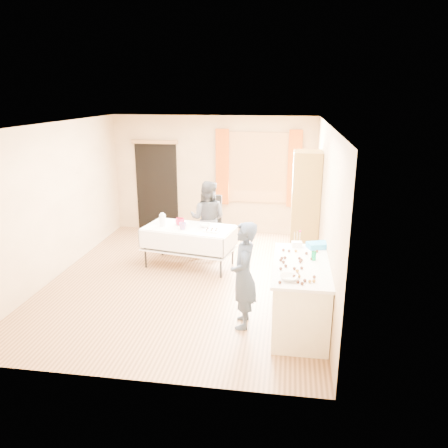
% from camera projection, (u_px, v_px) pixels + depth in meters
% --- Properties ---
extents(floor, '(4.50, 5.50, 0.02)m').
position_uv_depth(floor, '(186.00, 280.00, 7.48)').
color(floor, '#9E7047').
rests_on(floor, ground).
extents(ceiling, '(4.50, 5.50, 0.02)m').
position_uv_depth(ceiling, '(182.00, 124.00, 6.72)').
color(ceiling, white).
rests_on(ceiling, floor).
extents(wall_back, '(4.50, 0.02, 2.60)m').
position_uv_depth(wall_back, '(213.00, 175.00, 9.71)').
color(wall_back, tan).
rests_on(wall_back, floor).
extents(wall_front, '(4.50, 0.02, 2.60)m').
position_uv_depth(wall_front, '(121.00, 273.00, 4.49)').
color(wall_front, tan).
rests_on(wall_front, floor).
extents(wall_left, '(0.02, 5.50, 2.60)m').
position_uv_depth(wall_left, '(55.00, 201.00, 7.42)').
color(wall_left, tan).
rests_on(wall_left, floor).
extents(wall_right, '(0.02, 5.50, 2.60)m').
position_uv_depth(wall_right, '(326.00, 211.00, 6.78)').
color(wall_right, tan).
rests_on(wall_right, floor).
extents(window_frame, '(1.32, 0.06, 1.52)m').
position_uv_depth(window_frame, '(258.00, 168.00, 9.47)').
color(window_frame, olive).
rests_on(window_frame, wall_back).
extents(window_pane, '(1.20, 0.02, 1.40)m').
position_uv_depth(window_pane, '(258.00, 168.00, 9.46)').
color(window_pane, white).
rests_on(window_pane, wall_back).
extents(curtain_left, '(0.28, 0.06, 1.65)m').
position_uv_depth(curtain_left, '(222.00, 167.00, 9.54)').
color(curtain_left, '#A9440D').
rests_on(curtain_left, wall_back).
extents(curtain_right, '(0.28, 0.06, 1.65)m').
position_uv_depth(curtain_right, '(294.00, 169.00, 9.31)').
color(curtain_right, '#A9440D').
rests_on(curtain_right, wall_back).
extents(doorway, '(0.95, 0.04, 2.00)m').
position_uv_depth(doorway, '(157.00, 187.00, 9.95)').
color(doorway, black).
rests_on(doorway, floor).
extents(door_lintel, '(1.05, 0.06, 0.08)m').
position_uv_depth(door_lintel, '(155.00, 142.00, 9.63)').
color(door_lintel, olive).
rests_on(door_lintel, wall_back).
extents(cabinet, '(0.50, 0.60, 2.08)m').
position_uv_depth(cabinet, '(305.00, 208.00, 8.01)').
color(cabinet, olive).
rests_on(cabinet, floor).
extents(counter, '(0.76, 1.60, 0.91)m').
position_uv_depth(counter, '(300.00, 295.00, 5.88)').
color(counter, '#F7EECA').
rests_on(counter, floor).
extents(party_table, '(1.73, 1.10, 0.75)m').
position_uv_depth(party_table, '(189.00, 243.00, 7.94)').
color(party_table, black).
rests_on(party_table, floor).
extents(chair, '(0.51, 0.51, 1.08)m').
position_uv_depth(chair, '(209.00, 232.00, 8.93)').
color(chair, black).
rests_on(chair, floor).
extents(girl, '(0.59, 0.43, 1.48)m').
position_uv_depth(girl, '(244.00, 275.00, 5.81)').
color(girl, '#263148').
rests_on(girl, floor).
extents(woman, '(0.84, 0.72, 1.48)m').
position_uv_depth(woman, '(208.00, 219.00, 8.40)').
color(woman, black).
rests_on(woman, floor).
extents(soda_can, '(0.07, 0.07, 0.12)m').
position_uv_depth(soda_can, '(314.00, 256.00, 5.86)').
color(soda_can, '#017D3E').
rests_on(soda_can, counter).
extents(mixing_bowl, '(0.28, 0.28, 0.05)m').
position_uv_depth(mixing_bowl, '(289.00, 278.00, 5.25)').
color(mixing_bowl, white).
rests_on(mixing_bowl, counter).
extents(foam_block, '(0.16, 0.12, 0.08)m').
position_uv_depth(foam_block, '(297.00, 244.00, 6.36)').
color(foam_block, white).
rests_on(foam_block, counter).
extents(blue_basket, '(0.35, 0.29, 0.08)m').
position_uv_depth(blue_basket, '(318.00, 245.00, 6.32)').
color(blue_basket, '#2AA2ED').
rests_on(blue_basket, counter).
extents(pitcher, '(0.15, 0.15, 0.22)m').
position_uv_depth(pitcher, '(162.00, 220.00, 7.86)').
color(pitcher, silver).
rests_on(pitcher, party_table).
extents(cup_red, '(0.17, 0.17, 0.13)m').
position_uv_depth(cup_red, '(180.00, 222.00, 7.95)').
color(cup_red, '#B40F33').
rests_on(cup_red, party_table).
extents(cup_rainbow, '(0.16, 0.16, 0.12)m').
position_uv_depth(cup_rainbow, '(183.00, 226.00, 7.70)').
color(cup_rainbow, red).
rests_on(cup_rainbow, party_table).
extents(small_bowl, '(0.26, 0.26, 0.06)m').
position_uv_depth(small_bowl, '(205.00, 225.00, 7.83)').
color(small_bowl, white).
rests_on(small_bowl, party_table).
extents(pastry_tray, '(0.32, 0.27, 0.02)m').
position_uv_depth(pastry_tray, '(212.00, 231.00, 7.61)').
color(pastry_tray, white).
rests_on(pastry_tray, party_table).
extents(bottle, '(0.11, 0.11, 0.18)m').
position_uv_depth(bottle, '(163.00, 217.00, 8.15)').
color(bottle, white).
rests_on(bottle, party_table).
extents(cake_balls, '(0.54, 1.17, 0.04)m').
position_uv_depth(cake_balls, '(297.00, 266.00, 5.62)').
color(cake_balls, '#3F2314').
rests_on(cake_balls, counter).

